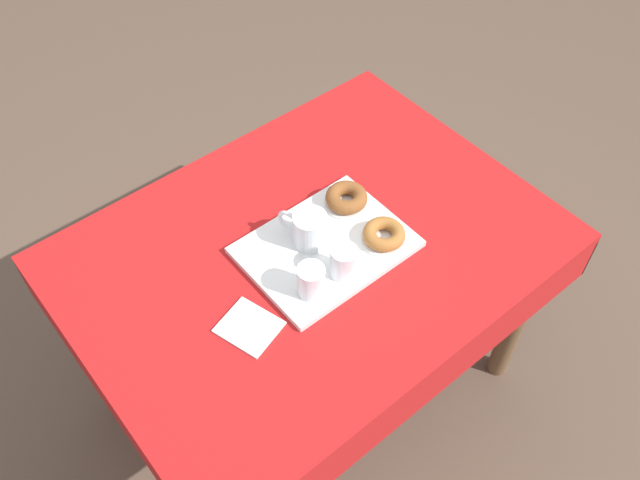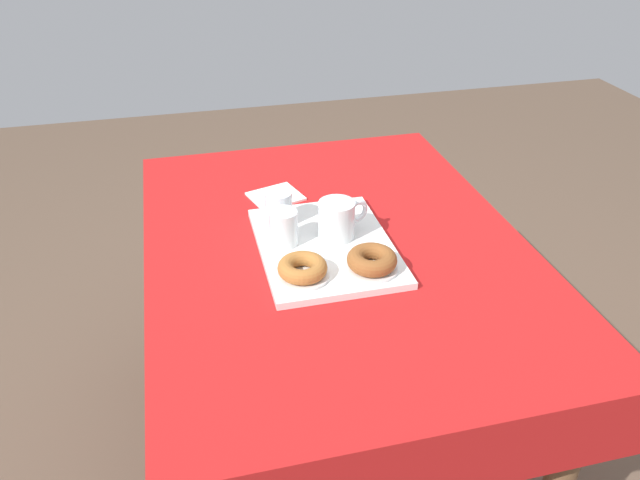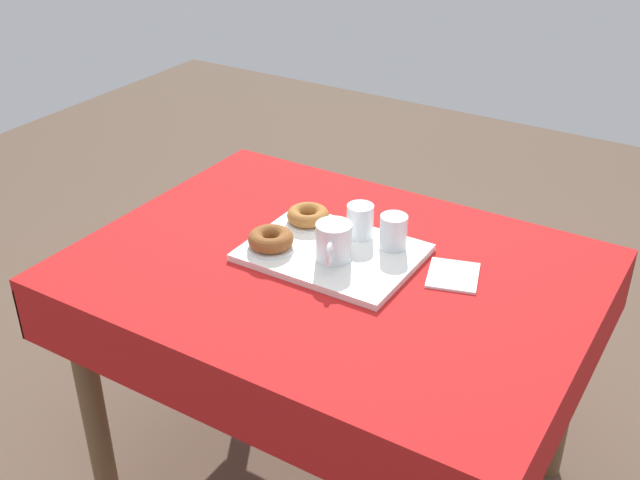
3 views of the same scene
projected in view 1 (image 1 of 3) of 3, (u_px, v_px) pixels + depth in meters
ground_plane at (313, 380)px, 2.29m from camera, size 6.00×6.00×0.00m
dining_table at (311, 271)px, 1.82m from camera, size 1.22×0.91×0.72m
serving_tray at (326, 247)px, 1.72m from camera, size 0.41×0.31×0.02m
tea_mug_left at (307, 230)px, 1.69m from camera, size 0.09×0.13×0.09m
water_glass_near at (311, 282)px, 1.59m from camera, size 0.07×0.07×0.09m
water_glass_far at (345, 262)px, 1.63m from camera, size 0.07×0.07×0.09m
donut_plate_left at (383, 239)px, 1.72m from camera, size 0.12×0.12×0.01m
sugar_donut_left at (384, 234)px, 1.71m from camera, size 0.11×0.11×0.03m
donut_plate_right at (346, 203)px, 1.80m from camera, size 0.12×0.12×0.01m
sugar_donut_right at (346, 198)px, 1.78m from camera, size 0.11×0.11×0.04m
paper_napkin at (249, 327)px, 1.58m from camera, size 0.15×0.16×0.01m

